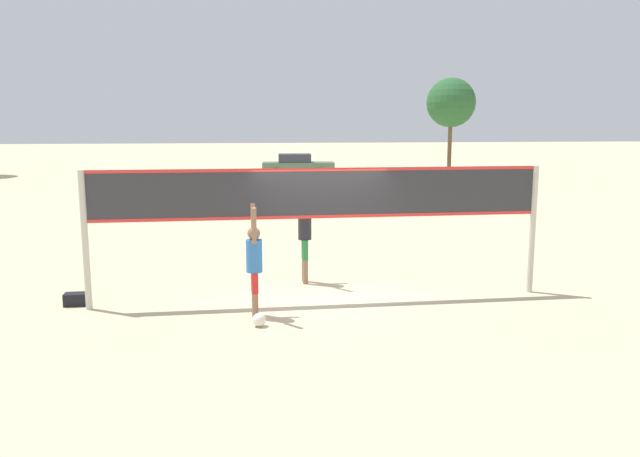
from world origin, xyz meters
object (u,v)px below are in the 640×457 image
Objects in this scene: volleyball at (259,320)px; tree_left_cluster at (451,103)px; player_spiker at (254,259)px; parked_car_mid at (298,167)px; player_blocker at (305,226)px; volleyball_net at (320,205)px; gear_bag at (75,299)px.

volleyball is 34.37m from tree_left_cluster.
parked_car_mid is (3.79, 28.82, -0.36)m from player_spiker.
player_spiker reaches higher than parked_car_mid.
parked_car_mid is (3.74, 29.37, 0.55)m from volleyball.
tree_left_cluster is at bearing 13.25° from parked_car_mid.
volleyball is (-1.09, -2.78, -1.11)m from player_blocker.
tree_left_cluster is (14.28, 30.92, 4.61)m from volleyball.
tree_left_cluster is at bearing 154.89° from player_blocker.
volleyball_net is at bearing -55.81° from player_spiker.
parked_car_mid is at bearing 84.85° from volleyball_net.
tree_left_cluster reaches higher than player_spiker.
volleyball is at bearing -92.39° from parked_car_mid.
parked_car_mid is at bearing 75.67° from gear_bag.
player_blocker is 3.19m from volleyball.
tree_left_cluster is (14.33, 30.37, 3.70)m from player_spiker.
volleyball is at bearing -130.79° from volleyball_net.
tree_left_cluster is at bearing 66.12° from volleyball_net.
volleyball_net is at bearing -113.88° from tree_left_cluster.
tree_left_cluster reaches higher than volleyball.
volleyball is (-1.22, -1.42, -1.73)m from volleyball_net.
volleyball_net is 38.14× the size of volleyball.
volleyball is 29.61m from parked_car_mid.
player_spiker is 0.86× the size of player_blocker.
player_spiker is at bearing -27.09° from player_blocker.
volleyball is at bearing -27.18° from gear_bag.
player_blocker is at bearing 13.66° from gear_bag.
tree_left_cluster is at bearing -25.26° from player_spiker.
gear_bag is 34.42m from tree_left_cluster.
player_spiker is at bearing -145.81° from volleyball_net.
player_blocker is at bearing -27.09° from player_spiker.
volleyball_net is 4.87m from gear_bag.
player_blocker is 0.36× the size of tree_left_cluster.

